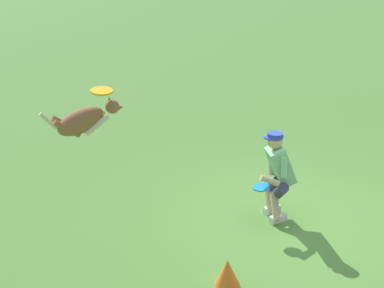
{
  "coord_description": "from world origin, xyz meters",
  "views": [
    {
      "loc": [
        5.15,
        5.21,
        3.98
      ],
      "look_at": [
        1.38,
        -0.58,
        1.31
      ],
      "focal_mm": 53.91,
      "sensor_mm": 36.0,
      "label": 1
    }
  ],
  "objects_px": {
    "dog": "(85,120)",
    "training_cone": "(227,272)",
    "frisbee_flying": "(102,91)",
    "frisbee_held": "(261,187)",
    "person": "(278,173)"
  },
  "relations": [
    {
      "from": "frisbee_flying",
      "to": "frisbee_held",
      "type": "relative_size",
      "value": 1.16
    },
    {
      "from": "training_cone",
      "to": "frisbee_flying",
      "type": "bearing_deg",
      "value": -62.29
    },
    {
      "from": "person",
      "to": "dog",
      "type": "distance_m",
      "value": 2.86
    },
    {
      "from": "frisbee_flying",
      "to": "frisbee_held",
      "type": "height_order",
      "value": "frisbee_flying"
    },
    {
      "from": "person",
      "to": "frisbee_flying",
      "type": "relative_size",
      "value": 4.84
    },
    {
      "from": "frisbee_flying",
      "to": "frisbee_held",
      "type": "distance_m",
      "value": 2.57
    },
    {
      "from": "person",
      "to": "dog",
      "type": "xyz_separation_m",
      "value": [
        2.58,
        -0.56,
        1.09
      ]
    },
    {
      "from": "dog",
      "to": "frisbee_held",
      "type": "xyz_separation_m",
      "value": [
        -2.21,
        0.66,
        -1.18
      ]
    },
    {
      "from": "person",
      "to": "frisbee_flying",
      "type": "xyz_separation_m",
      "value": [
        2.35,
        -0.54,
        1.42
      ]
    },
    {
      "from": "person",
      "to": "frisbee_held",
      "type": "distance_m",
      "value": 0.4
    },
    {
      "from": "person",
      "to": "frisbee_flying",
      "type": "height_order",
      "value": "frisbee_flying"
    },
    {
      "from": "dog",
      "to": "frisbee_flying",
      "type": "height_order",
      "value": "frisbee_flying"
    },
    {
      "from": "dog",
      "to": "frisbee_flying",
      "type": "relative_size",
      "value": 3.69
    },
    {
      "from": "dog",
      "to": "training_cone",
      "type": "bearing_deg",
      "value": -44.38
    },
    {
      "from": "person",
      "to": "dog",
      "type": "bearing_deg",
      "value": 10.62
    }
  ]
}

